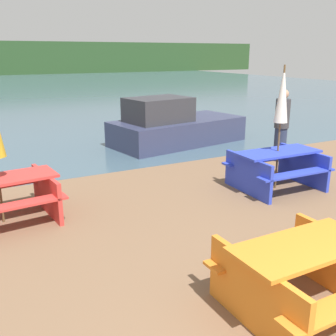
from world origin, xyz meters
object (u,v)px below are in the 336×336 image
(boat, at_px, (174,127))
(person, at_px, (281,125))
(picnic_table_orange, at_px, (302,272))
(picnic_table_blue, at_px, (277,166))
(umbrella_white, at_px, (282,95))
(picnic_table_red, at_px, (1,195))

(boat, distance_m, person, 3.27)
(picnic_table_orange, xyz_separation_m, boat, (2.65, 7.58, 0.07))
(picnic_table_blue, height_order, person, person)
(picnic_table_blue, xyz_separation_m, person, (1.57, 1.57, 0.43))
(umbrella_white, height_order, boat, umbrella_white)
(umbrella_white, relative_size, boat, 0.57)
(picnic_table_orange, xyz_separation_m, umbrella_white, (2.55, 3.11, 1.39))
(umbrella_white, xyz_separation_m, boat, (0.11, 4.47, -1.33))
(boat, relative_size, person, 2.36)
(picnic_table_orange, relative_size, picnic_table_red, 0.83)
(picnic_table_orange, bearing_deg, boat, 70.70)
(picnic_table_orange, bearing_deg, picnic_table_red, 122.67)
(boat, bearing_deg, picnic_table_blue, -100.64)
(umbrella_white, distance_m, boat, 4.66)
(picnic_table_red, relative_size, boat, 0.44)
(picnic_table_orange, distance_m, umbrella_white, 4.25)
(boat, bearing_deg, person, -72.50)
(boat, bearing_deg, picnic_table_red, -153.75)
(picnic_table_orange, bearing_deg, umbrella_white, 50.69)
(picnic_table_red, distance_m, umbrella_white, 5.30)
(picnic_table_blue, xyz_separation_m, boat, (0.11, 4.47, 0.06))
(picnic_table_red, xyz_separation_m, umbrella_white, (5.05, -0.79, 1.40))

